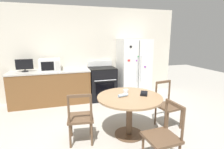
{
  "coord_description": "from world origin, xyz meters",
  "views": [
    {
      "loc": [
        -0.92,
        -2.47,
        1.76
      ],
      "look_at": [
        0.16,
        1.15,
        0.95
      ],
      "focal_mm": 28.0,
      "sensor_mm": 36.0,
      "label": 1
    }
  ],
  "objects_px": {
    "countertop_tv": "(24,65)",
    "microwave": "(50,65)",
    "oven_range": "(102,83)",
    "dining_chair_near": "(163,137)",
    "dining_chair_right": "(168,106)",
    "dining_chair_left": "(81,118)",
    "candle_glass": "(126,92)",
    "wallet": "(144,94)",
    "refrigerator": "(134,68)"
  },
  "relations": [
    {
      "from": "dining_chair_left",
      "to": "wallet",
      "type": "distance_m",
      "value": 1.18
    },
    {
      "from": "oven_range",
      "to": "countertop_tv",
      "type": "xyz_separation_m",
      "value": [
        -2.0,
        0.09,
        0.6
      ]
    },
    {
      "from": "dining_chair_left",
      "to": "countertop_tv",
      "type": "bearing_deg",
      "value": 125.27
    },
    {
      "from": "oven_range",
      "to": "dining_chair_right",
      "type": "bearing_deg",
      "value": -65.97
    },
    {
      "from": "oven_range",
      "to": "dining_chair_near",
      "type": "distance_m",
      "value": 2.89
    },
    {
      "from": "microwave",
      "to": "dining_chair_left",
      "type": "relative_size",
      "value": 0.57
    },
    {
      "from": "refrigerator",
      "to": "candle_glass",
      "type": "height_order",
      "value": "refrigerator"
    },
    {
      "from": "dining_chair_near",
      "to": "dining_chair_left",
      "type": "bearing_deg",
      "value": 45.17
    },
    {
      "from": "dining_chair_right",
      "to": "candle_glass",
      "type": "xyz_separation_m",
      "value": [
        -0.86,
        0.08,
        0.34
      ]
    },
    {
      "from": "microwave",
      "to": "wallet",
      "type": "distance_m",
      "value": 2.67
    },
    {
      "from": "oven_range",
      "to": "wallet",
      "type": "xyz_separation_m",
      "value": [
        0.27,
        -2.05,
        0.3
      ]
    },
    {
      "from": "refrigerator",
      "to": "countertop_tv",
      "type": "distance_m",
      "value": 2.96
    },
    {
      "from": "countertop_tv",
      "to": "microwave",
      "type": "bearing_deg",
      "value": -6.78
    },
    {
      "from": "countertop_tv",
      "to": "candle_glass",
      "type": "bearing_deg",
      "value": -44.28
    },
    {
      "from": "oven_range",
      "to": "microwave",
      "type": "xyz_separation_m",
      "value": [
        -1.39,
        0.02,
        0.59
      ]
    },
    {
      "from": "oven_range",
      "to": "dining_chair_right",
      "type": "distance_m",
      "value": 2.12
    },
    {
      "from": "microwave",
      "to": "wallet",
      "type": "xyz_separation_m",
      "value": [
        1.66,
        -2.07,
        -0.29
      ]
    },
    {
      "from": "oven_range",
      "to": "wallet",
      "type": "relative_size",
      "value": 6.29
    },
    {
      "from": "refrigerator",
      "to": "candle_glass",
      "type": "bearing_deg",
      "value": -117.47
    },
    {
      "from": "refrigerator",
      "to": "dining_chair_right",
      "type": "height_order",
      "value": "refrigerator"
    },
    {
      "from": "candle_glass",
      "to": "wallet",
      "type": "xyz_separation_m",
      "value": [
        0.27,
        -0.19,
        -0.01
      ]
    },
    {
      "from": "refrigerator",
      "to": "dining_chair_right",
      "type": "relative_size",
      "value": 1.9
    },
    {
      "from": "oven_range",
      "to": "microwave",
      "type": "distance_m",
      "value": 1.51
    },
    {
      "from": "refrigerator",
      "to": "dining_chair_near",
      "type": "distance_m",
      "value": 2.99
    },
    {
      "from": "refrigerator",
      "to": "microwave",
      "type": "relative_size",
      "value": 3.3
    },
    {
      "from": "countertop_tv",
      "to": "refrigerator",
      "type": "bearing_deg",
      "value": -2.37
    },
    {
      "from": "dining_chair_near",
      "to": "candle_glass",
      "type": "height_order",
      "value": "dining_chair_near"
    },
    {
      "from": "oven_range",
      "to": "dining_chair_right",
      "type": "height_order",
      "value": "oven_range"
    },
    {
      "from": "dining_chair_left",
      "to": "candle_glass",
      "type": "xyz_separation_m",
      "value": [
        0.86,
        0.14,
        0.34
      ]
    },
    {
      "from": "microwave",
      "to": "wallet",
      "type": "relative_size",
      "value": 3.02
    },
    {
      "from": "dining_chair_right",
      "to": "countertop_tv",
      "type": "bearing_deg",
      "value": -44.26
    },
    {
      "from": "dining_chair_near",
      "to": "candle_glass",
      "type": "xyz_separation_m",
      "value": [
        -0.15,
        1.02,
        0.34
      ]
    },
    {
      "from": "refrigerator",
      "to": "candle_glass",
      "type": "distance_m",
      "value": 2.06
    },
    {
      "from": "refrigerator",
      "to": "wallet",
      "type": "bearing_deg",
      "value": -108.55
    },
    {
      "from": "candle_glass",
      "to": "dining_chair_right",
      "type": "bearing_deg",
      "value": -5.12
    },
    {
      "from": "dining_chair_near",
      "to": "countertop_tv",
      "type": "bearing_deg",
      "value": 32.28
    },
    {
      "from": "countertop_tv",
      "to": "wallet",
      "type": "bearing_deg",
      "value": -43.3
    },
    {
      "from": "dining_chair_right",
      "to": "dining_chair_left",
      "type": "height_order",
      "value": "same"
    },
    {
      "from": "countertop_tv",
      "to": "candle_glass",
      "type": "relative_size",
      "value": 4.38
    },
    {
      "from": "countertop_tv",
      "to": "dining_chair_near",
      "type": "height_order",
      "value": "countertop_tv"
    },
    {
      "from": "wallet",
      "to": "dining_chair_left",
      "type": "bearing_deg",
      "value": 177.41
    },
    {
      "from": "oven_range",
      "to": "dining_chair_left",
      "type": "bearing_deg",
      "value": -113.15
    },
    {
      "from": "refrigerator",
      "to": "candle_glass",
      "type": "relative_size",
      "value": 18.22
    },
    {
      "from": "microwave",
      "to": "candle_glass",
      "type": "height_order",
      "value": "microwave"
    },
    {
      "from": "candle_glass",
      "to": "oven_range",
      "type": "bearing_deg",
      "value": 90.04
    },
    {
      "from": "dining_chair_right",
      "to": "dining_chair_left",
      "type": "bearing_deg",
      "value": -6.83
    },
    {
      "from": "oven_range",
      "to": "countertop_tv",
      "type": "distance_m",
      "value": 2.09
    },
    {
      "from": "dining_chair_near",
      "to": "wallet",
      "type": "xyz_separation_m",
      "value": [
        0.12,
        0.83,
        0.34
      ]
    },
    {
      "from": "oven_range",
      "to": "dining_chair_near",
      "type": "relative_size",
      "value": 1.2
    },
    {
      "from": "microwave",
      "to": "dining_chair_left",
      "type": "xyz_separation_m",
      "value": [
        0.53,
        -2.02,
        -0.62
      ]
    }
  ]
}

